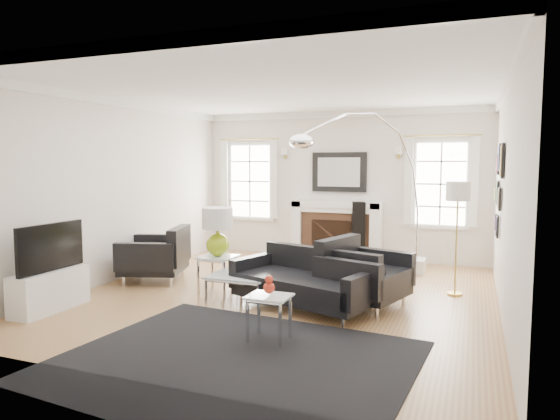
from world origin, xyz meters
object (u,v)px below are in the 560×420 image
at_px(armchair_left, 158,256).
at_px(armchair_right, 360,275).
at_px(fireplace, 336,231).
at_px(arc_floor_lamp, 362,186).
at_px(sofa, 307,282).
at_px(gourd_lamp, 218,228).
at_px(coffee_table, 244,276).

distance_m(armchair_left, armchair_right, 3.22).
distance_m(fireplace, arc_floor_lamp, 1.74).
bearing_deg(sofa, arc_floor_lamp, 81.82).
bearing_deg(sofa, gourd_lamp, 171.58).
height_order(gourd_lamp, arc_floor_lamp, arc_floor_lamp).
bearing_deg(fireplace, sofa, -81.56).
xyz_separation_m(fireplace, gourd_lamp, (-0.90, -3.00, 0.38)).
height_order(fireplace, armchair_right, fireplace).
relative_size(sofa, gourd_lamp, 2.93).
relative_size(coffee_table, arc_floor_lamp, 0.30).
bearing_deg(coffee_table, arc_floor_lamp, 58.82).
distance_m(sofa, arc_floor_lamp, 2.26).
distance_m(coffee_table, arc_floor_lamp, 2.52).
distance_m(sofa, armchair_right, 0.70).
height_order(armchair_right, coffee_table, armchair_right).
height_order(armchair_left, armchair_right, armchair_right).
relative_size(armchair_right, arc_floor_lamp, 0.47).
xyz_separation_m(gourd_lamp, arc_floor_lamp, (1.66, 1.73, 0.55)).
xyz_separation_m(armchair_left, gourd_lamp, (1.23, -0.34, 0.53)).
relative_size(fireplace, sofa, 0.85).
xyz_separation_m(armchair_right, gourd_lamp, (-1.98, -0.13, 0.53)).
relative_size(sofa, armchair_right, 1.58).
height_order(sofa, gourd_lamp, gourd_lamp).
height_order(fireplace, arc_floor_lamp, arc_floor_lamp).
distance_m(armchair_left, gourd_lamp, 1.38).
height_order(coffee_table, arc_floor_lamp, arc_floor_lamp).
bearing_deg(coffee_table, fireplace, 82.69).
bearing_deg(sofa, coffee_table, 179.43).
distance_m(coffee_table, gourd_lamp, 0.79).
xyz_separation_m(armchair_right, coffee_table, (-1.49, -0.33, -0.06)).
xyz_separation_m(fireplace, armchair_left, (-2.13, -2.66, -0.16)).
height_order(fireplace, coffee_table, fireplace).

